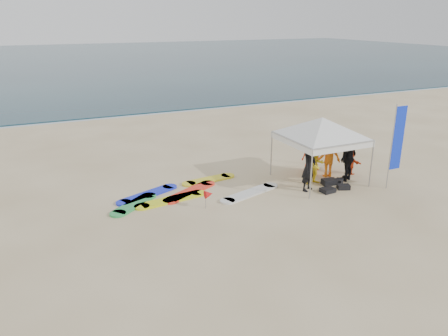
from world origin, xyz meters
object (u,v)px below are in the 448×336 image
at_px(person_black_a, 309,167).
at_px(feather_flag, 397,139).
at_px(surfboard_spread, 186,194).
at_px(canopy_tent, 323,118).
at_px(person_seated, 351,162).
at_px(person_yellow, 316,165).
at_px(person_orange_b, 312,153).
at_px(marker_pennant, 209,194).
at_px(person_black_b, 348,157).
at_px(person_orange_a, 328,157).

height_order(person_black_a, feather_flag, feather_flag).
bearing_deg(surfboard_spread, canopy_tent, -8.85).
xyz_separation_m(canopy_tent, feather_flag, (2.12, -1.76, -0.66)).
bearing_deg(person_seated, person_yellow, 97.86).
relative_size(person_orange_b, surfboard_spread, 0.27).
xyz_separation_m(person_black_a, person_yellow, (0.66, 0.44, -0.16)).
relative_size(canopy_tent, feather_flag, 1.20).
height_order(person_yellow, canopy_tent, canopy_tent).
xyz_separation_m(canopy_tent, marker_pennant, (-4.97, -0.60, -2.06)).
height_order(person_black_a, surfboard_spread, person_black_a).
height_order(person_yellow, marker_pennant, person_yellow).
bearing_deg(marker_pennant, person_seated, 6.15).
bearing_deg(canopy_tent, marker_pennant, -173.15).
bearing_deg(feather_flag, person_black_a, 160.56).
relative_size(person_black_b, marker_pennant, 3.01).
bearing_deg(person_orange_a, feather_flag, 137.97).
xyz_separation_m(person_black_b, marker_pennant, (-6.03, -0.17, -0.46)).
relative_size(person_orange_a, feather_flag, 0.52).
relative_size(person_black_b, surfboard_spread, 0.31).
distance_m(person_black_a, surfboard_spread, 4.65).
bearing_deg(feather_flag, marker_pennant, 170.71).
bearing_deg(marker_pennant, person_yellow, 4.56).
height_order(person_black_a, person_black_b, person_black_b).
relative_size(person_orange_b, marker_pennant, 2.55).
distance_m(person_orange_a, marker_pennant, 5.69).
xyz_separation_m(person_yellow, person_orange_a, (0.95, 0.49, 0.07)).
xyz_separation_m(marker_pennant, surfboard_spread, (-0.31, 1.42, -0.46)).
bearing_deg(person_orange_b, person_black_a, 55.97).
distance_m(person_orange_a, person_black_b, 0.82).
xyz_separation_m(person_orange_a, person_orange_b, (-0.27, 0.74, -0.03)).
bearing_deg(person_seated, person_orange_a, 80.72).
bearing_deg(person_seated, person_orange_b, 55.00).
bearing_deg(person_black_a, surfboard_spread, 132.49).
xyz_separation_m(person_yellow, surfboard_spread, (-4.97, 1.05, -0.74)).
distance_m(person_black_a, canopy_tent, 2.01).
height_order(person_seated, feather_flag, feather_flag).
distance_m(person_yellow, canopy_tent, 1.82).
bearing_deg(surfboard_spread, person_black_a, -19.05).
xyz_separation_m(person_seated, canopy_tent, (-1.72, -0.12, 2.05)).
bearing_deg(person_yellow, canopy_tent, 30.91).
bearing_deg(person_black_a, person_orange_b, 22.99).
bearing_deg(surfboard_spread, person_yellow, -11.91).
distance_m(person_black_a, marker_pennant, 4.03).
relative_size(person_yellow, feather_flag, 0.48).
height_order(canopy_tent, marker_pennant, canopy_tent).
relative_size(person_black_a, feather_flag, 0.58).
distance_m(person_black_b, feather_flag, 1.94).
distance_m(person_yellow, surfboard_spread, 5.14).
height_order(person_seated, canopy_tent, canopy_tent).
bearing_deg(person_seated, person_black_a, 104.48).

